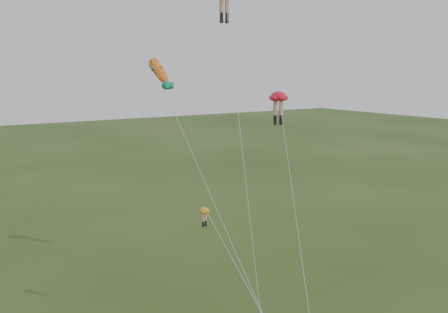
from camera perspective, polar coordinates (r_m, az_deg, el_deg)
legs_kite_red_high at (r=38.12m, az=0.09°, el=17.46°), size 3.49×9.48×23.48m
legs_kite_red_mid at (r=40.30m, az=6.27°, el=6.30°), size 5.70×10.65×15.84m
legs_kite_yellow at (r=32.67m, az=-1.44°, el=-7.77°), size 1.59×9.27×8.61m
fish_kite at (r=37.81m, az=-7.37°, el=9.48°), size 2.70×13.45×18.68m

